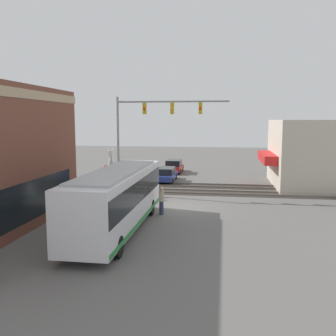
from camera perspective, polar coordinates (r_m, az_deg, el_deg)
The scene contains 10 objects.
ground_plane at distance 25.95m, azimuth 1.87°, elevation -6.23°, with size 120.00×120.00×0.00m, color #605E5B.
shop_building at distance 36.97m, azimuth 21.77°, elevation 2.08°, with size 9.80×9.03×6.09m.
city_bus at distance 20.73m, azimuth -7.67°, elevation -4.43°, with size 11.60×2.59×3.41m.
traffic_signal_gantry at distance 30.39m, azimuth -2.76°, elevation 7.05°, with size 0.42×9.09×7.95m.
crossing_signal at distance 30.78m, azimuth -8.71°, elevation 0.18°, with size 1.41×1.18×3.81m.
rail_track_near at distance 31.77m, azimuth 3.13°, elevation -3.67°, with size 2.60×60.00×0.15m.
rail_track_far at distance 34.91m, azimuth 3.63°, elevation -2.68°, with size 2.60×60.00×0.15m.
parked_car_blue at distance 37.37m, azimuth -0.34°, elevation -1.03°, with size 4.83×1.82×1.39m.
parked_car_red at distance 43.46m, azimuth 0.93°, elevation 0.21°, with size 4.51×1.82×1.51m.
pedestrian_near_bus at distance 24.23m, azimuth -1.01°, elevation -4.93°, with size 0.34×0.34×1.82m.
Camera 1 is at (-25.06, -2.92, 6.08)m, focal length 40.00 mm.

